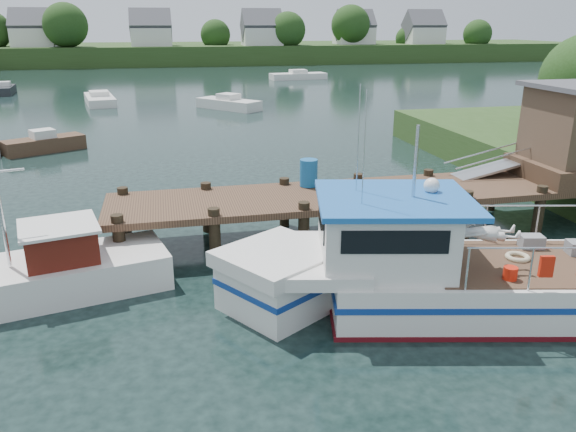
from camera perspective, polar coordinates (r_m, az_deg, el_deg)
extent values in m
plane|color=black|center=(17.37, 2.15, -2.24)|extent=(160.00, 160.00, 0.00)
cube|color=#2A451C|center=(99.85, -10.56, 15.94)|extent=(140.00, 24.00, 3.00)
cylinder|color=#332114|center=(91.63, -21.40, 15.37)|extent=(0.60, 0.60, 4.80)
sphere|color=#204016|center=(91.55, -21.68, 17.58)|extent=(6.34, 6.34, 6.34)
cylinder|color=#332114|center=(92.79, -14.20, 15.54)|extent=(0.60, 0.60, 3.00)
sphere|color=#204016|center=(92.70, -14.32, 16.91)|extent=(3.96, 3.96, 3.96)
cylinder|color=#332114|center=(95.19, -7.31, 16.20)|extent=(0.60, 0.60, 3.60)
sphere|color=#204016|center=(95.10, -7.38, 17.80)|extent=(4.75, 4.75, 4.75)
cylinder|color=#332114|center=(92.95, -0.02, 16.47)|extent=(0.60, 0.60, 4.20)
sphere|color=#204016|center=(92.86, -0.02, 18.38)|extent=(5.54, 5.54, 5.54)
cylinder|color=#332114|center=(97.82, 6.30, 16.67)|extent=(0.60, 0.60, 4.80)
sphere|color=#204016|center=(97.74, 6.38, 18.74)|extent=(6.34, 6.34, 6.34)
cylinder|color=#332114|center=(103.72, 11.91, 16.02)|extent=(0.60, 0.60, 3.00)
sphere|color=#204016|center=(103.64, 12.00, 17.24)|extent=(3.96, 3.96, 3.96)
cylinder|color=#332114|center=(105.17, 18.53, 15.67)|extent=(0.60, 0.60, 3.60)
sphere|color=#204016|center=(105.09, 18.69, 17.11)|extent=(4.75, 4.75, 4.75)
cube|color=silver|center=(95.36, -24.34, 16.08)|extent=(6.00, 5.00, 3.00)
cube|color=#47474C|center=(95.33, -24.50, 17.21)|extent=(6.20, 5.09, 5.09)
cube|color=silver|center=(92.68, -13.69, 17.13)|extent=(6.00, 5.00, 3.00)
cube|color=#47474C|center=(92.65, -13.78, 18.30)|extent=(6.20, 5.09, 5.09)
cube|color=silver|center=(93.08, -2.68, 17.62)|extent=(6.00, 5.00, 3.00)
cube|color=#47474C|center=(93.06, -2.70, 18.79)|extent=(6.20, 5.09, 5.09)
cube|color=silver|center=(99.04, 6.71, 17.61)|extent=(6.00, 5.00, 3.00)
cube|color=#47474C|center=(99.01, 6.76, 18.70)|extent=(6.20, 5.09, 5.09)
cube|color=silver|center=(102.65, 13.55, 17.28)|extent=(6.00, 5.00, 3.00)
cube|color=#47474C|center=(102.63, 13.64, 18.33)|extent=(6.20, 5.09, 5.09)
cube|color=#483122|center=(17.54, 8.54, 2.26)|extent=(16.00, 3.00, 0.20)
cylinder|color=black|center=(15.48, -16.68, -3.22)|extent=(0.32, 0.32, 1.90)
cylinder|color=black|center=(17.91, -16.21, -0.13)|extent=(0.32, 0.32, 1.90)
cylinder|color=black|center=(15.46, -7.42, -2.57)|extent=(0.32, 0.32, 1.90)
cylinder|color=black|center=(17.90, -8.22, 0.44)|extent=(0.32, 0.32, 1.90)
cylinder|color=black|center=(15.85, 1.61, -1.86)|extent=(0.32, 0.32, 1.90)
cylinder|color=black|center=(18.23, -0.38, 0.99)|extent=(0.32, 0.32, 1.90)
cylinder|color=black|center=(16.60, 10.01, -1.17)|extent=(0.32, 0.32, 1.90)
cylinder|color=black|center=(18.89, 7.06, 1.49)|extent=(0.32, 0.32, 1.90)
cylinder|color=black|center=(17.68, 17.53, -0.52)|extent=(0.32, 0.32, 1.90)
cylinder|color=black|center=(19.85, 13.89, 1.93)|extent=(0.32, 0.32, 1.90)
cylinder|color=black|center=(19.03, 24.09, 0.05)|extent=(0.32, 0.32, 1.90)
cylinder|color=black|center=(21.06, 20.01, 2.30)|extent=(0.32, 0.32, 1.90)
cylinder|color=black|center=(22.48, 25.42, 2.61)|extent=(0.32, 0.32, 1.90)
cube|color=#483122|center=(20.95, 26.85, 4.29)|extent=(3.20, 3.00, 0.60)
cube|color=#A5A8AD|center=(20.32, 20.20, 4.63)|extent=(3.34, 0.90, 0.79)
cylinder|color=silver|center=(19.89, 20.97, 5.73)|extent=(3.34, 0.05, 0.76)
cylinder|color=silver|center=(20.54, 19.77, 6.27)|extent=(3.34, 0.05, 0.76)
cube|color=slate|center=(16.23, 6.53, 1.93)|extent=(0.60, 0.40, 0.30)
cube|color=slate|center=(16.75, 9.55, 2.33)|extent=(0.60, 0.40, 0.30)
cylinder|color=red|center=(16.89, 13.07, 2.20)|extent=(0.30, 0.30, 0.28)
cylinder|color=#155794|center=(17.68, 2.11, 4.41)|extent=(0.56, 0.56, 0.85)
cube|color=silver|center=(13.83, 19.97, -6.69)|extent=(7.85, 4.46, 1.13)
cube|color=silver|center=(13.00, -1.03, -7.15)|extent=(2.89, 2.89, 1.13)
cube|color=silver|center=(12.70, -1.05, -4.26)|extent=(3.19, 3.14, 0.34)
cube|color=silver|center=(12.73, 3.40, -4.37)|extent=(2.52, 3.16, 0.30)
cube|color=navy|center=(13.77, 20.04, -6.15)|extent=(7.95, 4.52, 0.14)
cube|color=navy|center=(12.94, -1.03, -6.58)|extent=(2.94, 2.94, 0.14)
cube|color=#560C12|center=(14.06, 19.74, -8.59)|extent=(7.95, 4.50, 0.14)
cube|color=#483122|center=(14.06, 24.78, -4.35)|extent=(5.76, 3.73, 0.04)
cube|color=silver|center=(12.66, 9.70, -1.73)|extent=(3.24, 3.09, 1.48)
cube|color=black|center=(11.38, 10.84, -2.64)|extent=(2.13, 0.50, 0.49)
cube|color=black|center=(13.77, 8.89, 1.33)|extent=(2.13, 0.50, 0.49)
cube|color=black|center=(12.40, 3.44, -0.48)|extent=(0.42, 1.74, 0.49)
cube|color=#1C5EB2|center=(12.45, 10.79, 1.67)|extent=(3.88, 3.51, 0.12)
cylinder|color=silver|center=(12.31, 12.84, 5.39)|extent=(0.09, 0.09, 1.58)
cylinder|color=silver|center=(11.54, 7.74, 6.80)|extent=(0.03, 0.03, 2.36)
cylinder|color=silver|center=(12.49, 7.15, 7.76)|extent=(0.03, 0.03, 2.36)
sphere|color=silver|center=(12.96, 14.39, 3.01)|extent=(0.42, 0.42, 0.35)
cylinder|color=silver|center=(14.98, 23.70, 0.97)|extent=(4.82, 1.09, 0.04)
cylinder|color=silver|center=(11.90, 17.76, -5.20)|extent=(0.05, 0.05, 0.94)
cylinder|color=silver|center=(14.32, 14.58, -0.77)|extent=(0.05, 0.05, 0.94)
cylinder|color=silver|center=(12.35, 23.44, -5.01)|extent=(0.05, 0.05, 0.94)
cylinder|color=silver|center=(14.70, 19.42, -0.74)|extent=(0.05, 0.05, 0.94)
cylinder|color=silver|center=(15.18, 23.97, -0.71)|extent=(0.05, 0.05, 0.94)
cube|color=slate|center=(14.75, 23.49, -2.40)|extent=(0.61, 0.48, 0.32)
cylinder|color=red|center=(12.79, 21.64, -5.46)|extent=(0.35, 0.35, 0.30)
torus|color=#BFB28C|center=(13.97, 22.28, -3.88)|extent=(0.66, 0.66, 0.12)
cube|color=red|center=(12.43, 24.77, -4.68)|extent=(0.29, 0.16, 0.44)
imported|color=silver|center=(12.84, 18.64, -1.58)|extent=(0.54, 0.70, 1.73)
cube|color=silver|center=(14.88, -23.40, -5.83)|extent=(6.08, 3.37, 0.88)
cube|color=#50150D|center=(14.58, -22.11, -2.58)|extent=(1.91, 1.91, 0.84)
cube|color=silver|center=(14.43, -22.33, -0.95)|extent=(2.12, 2.12, 0.07)
cylinder|color=silver|center=(14.26, -27.18, 0.57)|extent=(0.11, 0.11, 2.74)
cube|color=#483122|center=(31.66, -23.53, 6.66)|extent=(4.08, 3.06, 0.72)
cube|color=silver|center=(31.56, -23.66, 7.63)|extent=(1.42, 1.35, 0.46)
cube|color=silver|center=(67.70, 1.04, 14.01)|extent=(6.70, 2.79, 0.70)
cube|color=silver|center=(67.65, 1.04, 14.46)|extent=(1.96, 1.72, 0.45)
cube|color=silver|center=(44.11, -6.05, 11.23)|extent=(4.79, 5.23, 0.74)
cube|color=silver|center=(44.04, -6.08, 11.95)|extent=(1.93, 1.96, 0.48)
cube|color=silver|center=(35.68, 18.71, 8.50)|extent=(7.60, 2.96, 0.75)
cube|color=silver|center=(35.59, 18.81, 9.39)|extent=(2.19, 1.91, 0.48)
cube|color=silver|center=(49.32, -18.58, 11.13)|extent=(3.08, 6.36, 0.66)
cube|color=silver|center=(49.26, -18.64, 11.70)|extent=(1.73, 1.93, 0.42)
cube|color=black|center=(59.50, -26.79, 11.35)|extent=(1.77, 4.24, 0.72)
cube|color=silver|center=(59.44, -26.87, 11.86)|extent=(1.09, 1.24, 0.47)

